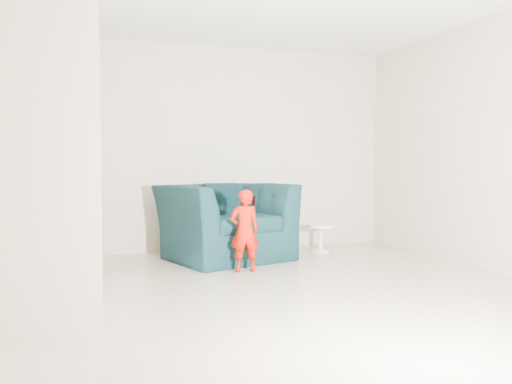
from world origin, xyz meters
TOP-DOWN VIEW (x-y plane):
  - floor at (0.00, 0.00)m, footprint 5.50×5.50m
  - back_wall at (0.00, 2.75)m, footprint 5.00×0.00m
  - armchair at (0.04, 2.02)m, footprint 1.68×1.57m
  - toddler at (0.03, 1.21)m, footprint 0.33×0.22m
  - side_table at (1.35, 2.15)m, footprint 0.36×0.36m
  - staircase at (-2.00, 0.55)m, footprint 1.02×3.03m
  - cushion at (0.03, 2.23)m, footprint 0.44×0.21m
  - throw at (-0.53, 1.92)m, footprint 0.04×0.43m
  - phone at (0.12, 1.18)m, footprint 0.04×0.05m

SIDE VIEW (x-z plane):
  - floor at x=0.00m, z-range 0.00..0.00m
  - side_table at x=1.35m, z-range 0.06..0.42m
  - toddler at x=0.03m, z-range 0.00..0.88m
  - armchair at x=0.04m, z-range 0.00..0.90m
  - throw at x=-0.53m, z-range 0.33..0.81m
  - cushion at x=0.03m, z-range 0.48..0.91m
  - phone at x=0.12m, z-range 0.71..0.81m
  - staircase at x=-2.00m, z-range -0.86..2.76m
  - back_wall at x=0.00m, z-range -1.15..3.85m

